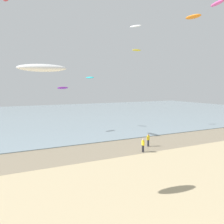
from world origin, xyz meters
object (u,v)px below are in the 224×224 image
at_px(kite_aloft_0, 193,17).
at_px(kite_aloft_4, 42,68).
at_px(kite_aloft_7, 217,3).
at_px(person_left_flank, 143,145).
at_px(kite_aloft_1, 90,78).
at_px(kite_aloft_3, 137,50).
at_px(kite_aloft_5, 63,88).
at_px(person_far_down_beach, 148,140).
at_px(kite_aloft_6, 135,26).

bearing_deg(kite_aloft_0, kite_aloft_4, 101.47).
bearing_deg(kite_aloft_7, person_left_flank, -61.36).
relative_size(kite_aloft_1, kite_aloft_4, 0.56).
relative_size(kite_aloft_3, kite_aloft_5, 0.83).
height_order(kite_aloft_0, kite_aloft_5, kite_aloft_0).
relative_size(person_far_down_beach, kite_aloft_0, 0.63).
distance_m(kite_aloft_3, kite_aloft_6, 5.95).
bearing_deg(person_left_flank, kite_aloft_0, 19.54).
bearing_deg(kite_aloft_6, kite_aloft_5, -140.13).
relative_size(person_left_flank, kite_aloft_5, 0.77).
xyz_separation_m(kite_aloft_1, kite_aloft_4, (-14.23, -25.87, -0.28)).
distance_m(person_far_down_beach, kite_aloft_0, 20.49).
distance_m(person_far_down_beach, kite_aloft_7, 25.09).
bearing_deg(kite_aloft_3, person_left_flank, 75.51).
bearing_deg(kite_aloft_3, kite_aloft_4, 60.95).
xyz_separation_m(person_far_down_beach, kite_aloft_1, (-1.26, 17.65, 8.87)).
xyz_separation_m(person_left_flank, person_far_down_beach, (2.27, 2.05, 0.00)).
bearing_deg(person_left_flank, kite_aloft_3, 59.56).
bearing_deg(kite_aloft_6, kite_aloft_0, -4.08).
height_order(kite_aloft_1, kite_aloft_7, kite_aloft_7).
height_order(person_left_flank, kite_aloft_0, kite_aloft_0).
xyz_separation_m(kite_aloft_4, kite_aloft_6, (20.44, 19.38, 9.26)).
distance_m(person_far_down_beach, kite_aloft_3, 22.19).
height_order(kite_aloft_3, kite_aloft_7, kite_aloft_7).
distance_m(person_left_flank, kite_aloft_4, 16.93).
distance_m(person_left_flank, kite_aloft_6, 23.35).
xyz_separation_m(person_left_flank, kite_aloft_0, (12.00, 4.26, 17.89)).
bearing_deg(person_left_flank, person_far_down_beach, 42.15).
distance_m(kite_aloft_0, kite_aloft_7, 5.36).
distance_m(person_far_down_beach, kite_aloft_4, 19.53).
xyz_separation_m(kite_aloft_0, kite_aloft_5, (-17.13, 12.94, -10.98)).
bearing_deg(kite_aloft_3, person_far_down_beach, 78.61).
distance_m(kite_aloft_5, kite_aloft_7, 28.96).
height_order(kite_aloft_5, kite_aloft_7, kite_aloft_7).
bearing_deg(kite_aloft_3, kite_aloft_1, -0.16).
relative_size(person_far_down_beach, kite_aloft_1, 0.87).
bearing_deg(person_left_flank, kite_aloft_6, 61.34).
distance_m(kite_aloft_4, kite_aloft_7, 33.67).
distance_m(kite_aloft_4, kite_aloft_6, 29.65).
bearing_deg(kite_aloft_5, kite_aloft_4, -127.03).
bearing_deg(person_left_flank, kite_aloft_4, -154.98).
bearing_deg(kite_aloft_7, kite_aloft_6, -119.04).
height_order(person_far_down_beach, kite_aloft_6, kite_aloft_6).
relative_size(kite_aloft_0, kite_aloft_4, 0.78).
xyz_separation_m(person_far_down_beach, kite_aloft_5, (-7.39, 15.15, 6.91)).
distance_m(kite_aloft_3, kite_aloft_7, 16.07).
bearing_deg(kite_aloft_1, kite_aloft_3, 46.35).
relative_size(kite_aloft_4, kite_aloft_5, 1.58).
bearing_deg(kite_aloft_0, kite_aloft_3, -2.32).
xyz_separation_m(kite_aloft_0, kite_aloft_3, (-1.96, 12.83, -3.55)).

